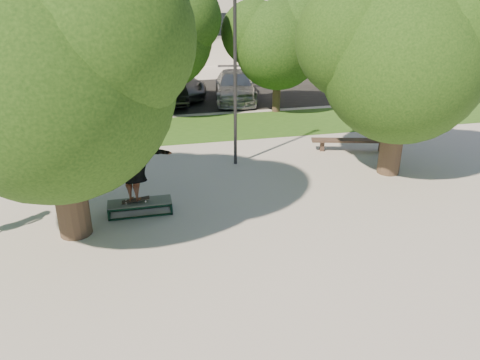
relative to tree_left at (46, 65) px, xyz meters
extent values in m
plane|color=#A9A49B|center=(4.29, -1.09, -4.42)|extent=(120.00, 120.00, 0.00)
cube|color=#224B15|center=(5.29, 8.41, -4.41)|extent=(30.00, 4.00, 0.02)
cube|color=black|center=(4.29, 14.91, -4.42)|extent=(40.00, 8.00, 0.01)
cylinder|color=#38281E|center=(0.09, -0.09, -2.82)|extent=(0.84, 0.84, 3.20)
sphere|color=#17340E|center=(0.09, -0.09, -0.35)|extent=(5.80, 5.80, 5.80)
sphere|color=#17340E|center=(1.40, -0.67, 0.66)|extent=(4.06, 4.06, 4.06)
cylinder|color=#38281E|center=(10.29, 1.91, -2.92)|extent=(0.76, 0.76, 3.00)
sphere|color=#17340E|center=(10.29, 1.91, -0.64)|extent=(5.20, 5.20, 5.20)
sphere|color=#17340E|center=(8.99, 2.69, 0.01)|extent=(3.90, 3.90, 3.90)
sphere|color=#17340E|center=(11.46, 1.39, 0.27)|extent=(3.64, 3.64, 3.64)
cylinder|color=#38281E|center=(-2.21, 9.91, -3.02)|extent=(0.44, 0.44, 2.80)
sphere|color=black|center=(-2.21, 9.91, -0.96)|extent=(4.40, 4.40, 4.40)
sphere|color=black|center=(-3.31, 10.57, -0.41)|extent=(3.30, 3.30, 3.30)
sphere|color=black|center=(-1.22, 9.47, -0.19)|extent=(3.08, 3.08, 3.08)
cylinder|color=#38281E|center=(3.29, 10.91, -2.92)|extent=(0.50, 0.50, 3.00)
sphere|color=black|center=(3.29, 10.91, -0.70)|extent=(4.80, 4.80, 4.80)
sphere|color=black|center=(2.09, 11.63, -0.10)|extent=(3.60, 3.60, 3.60)
sphere|color=black|center=(4.37, 10.43, 0.14)|extent=(3.36, 3.36, 3.36)
cylinder|color=#38281E|center=(8.79, 10.41, -3.12)|extent=(0.40, 0.40, 2.60)
sphere|color=black|center=(8.79, 10.41, -1.19)|extent=(4.20, 4.20, 4.20)
sphere|color=black|center=(7.74, 11.04, -0.67)|extent=(3.15, 3.15, 3.15)
sphere|color=black|center=(9.74, 9.99, -0.46)|extent=(2.94, 2.94, 2.94)
cylinder|color=#2D2D30|center=(5.29, 3.91, -1.42)|extent=(0.12, 0.12, 6.00)
cube|color=black|center=(2.29, 23.85, -1.42)|extent=(27.60, 0.12, 1.60)
cube|color=white|center=(22.29, 20.91, -0.42)|extent=(15.00, 10.00, 8.00)
cube|color=#475147|center=(1.79, 0.69, -4.06)|extent=(1.80, 0.60, 0.03)
cylinder|color=white|center=(1.42, 0.61, -4.02)|extent=(0.06, 0.03, 0.06)
cylinder|color=white|center=(1.42, 0.77, -4.02)|extent=(0.06, 0.03, 0.06)
cylinder|color=white|center=(1.96, 0.61, -4.02)|extent=(0.06, 0.03, 0.06)
cylinder|color=white|center=(1.96, 0.77, -4.02)|extent=(0.06, 0.03, 0.06)
cube|color=black|center=(1.69, 0.69, -3.98)|extent=(0.78, 0.20, 0.10)
imported|color=#502F22|center=(1.69, 0.69, -2.99)|extent=(2.46, 1.53, 1.95)
cube|color=#453329|center=(8.88, 4.48, -4.22)|extent=(0.19, 0.19, 0.41)
cube|color=#453329|center=(11.09, 3.91, -4.22)|extent=(0.19, 0.19, 0.41)
cube|color=#453329|center=(9.98, 4.20, -3.99)|extent=(3.11, 1.18, 0.08)
imported|color=#A5A6AA|center=(-4.03, 15.09, -3.60)|extent=(2.57, 5.06, 1.65)
imported|color=black|center=(3.79, 13.43, -3.71)|extent=(1.53, 4.33, 1.42)
imported|color=slate|center=(4.07, 14.94, -3.64)|extent=(3.49, 5.95, 1.56)
imported|color=#B2B2B7|center=(7.30, 13.26, -3.67)|extent=(2.91, 5.47, 1.51)
camera|label=1|loc=(1.95, -11.62, 1.88)|focal=35.00mm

